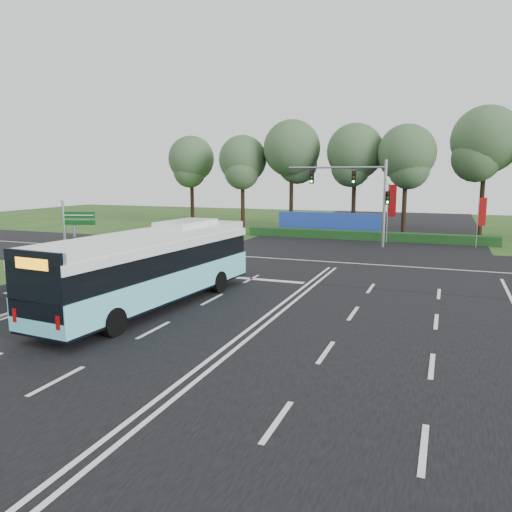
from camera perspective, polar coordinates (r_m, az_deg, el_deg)
The scene contains 14 objects.
ground at distance 22.33m, azimuth 2.63°, elevation -5.84°, with size 120.00×120.00×0.00m, color #224918.
road_main at distance 22.32m, azimuth 2.64°, elevation -5.79°, with size 20.00×120.00×0.04m, color black.
road_cross at distance 33.66m, azimuth 9.13°, elevation -0.75°, with size 120.00×14.00×0.05m, color black.
bike_path at distance 26.66m, azimuth -26.16°, elevation -4.24°, with size 5.00×18.00×0.06m, color black.
kerb_strip at distance 24.97m, azimuth -22.40°, elevation -4.78°, with size 0.25×18.00×0.12m, color gray.
city_bus at distance 22.36m, azimuth -11.65°, elevation -1.19°, with size 3.65×12.85×3.64m.
pedestrian_signal at distance 28.33m, azimuth -20.01°, elevation 0.68°, with size 0.32×0.42×3.40m.
street_sign at distance 28.08m, azimuth -20.39°, elevation 2.54°, with size 1.70×0.59×4.52m.
banner_flag_mid at distance 44.05m, azimuth 15.15°, elevation 5.69°, with size 0.74×0.21×5.11m.
banner_flag_right at distance 43.19m, azimuth 24.34°, elevation 4.34°, with size 0.61×0.09×4.14m.
traffic_light_gantry at distance 41.50m, azimuth 12.06°, elevation 7.48°, with size 8.41×0.28×7.00m.
hedge at distance 45.79m, azimuth 12.42°, elevation 2.27°, with size 22.00×1.20×0.80m, color #133413.
blue_hoarding at distance 48.90m, azimuth 8.26°, elevation 3.65°, with size 10.00×0.30×2.20m, color #203FAD.
eucalyptus_row at distance 52.24m, azimuth 12.64°, elevation 11.71°, with size 42.69×7.84×12.22m.
Camera 1 is at (6.80, -20.45, 5.83)m, focal length 35.00 mm.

